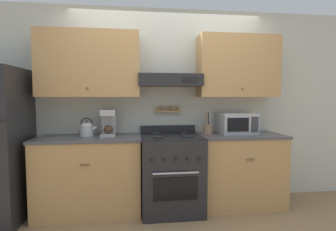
# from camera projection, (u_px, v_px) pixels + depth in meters

# --- Properties ---
(ground_plane) EXTENTS (16.00, 16.00, 0.00)m
(ground_plane) POSITION_uv_depth(u_px,v_px,m) (174.00, 220.00, 2.98)
(ground_plane) COLOR #937551
(wall_back) EXTENTS (5.20, 0.46, 2.55)m
(wall_back) POSITION_uv_depth(u_px,v_px,m) (165.00, 92.00, 3.44)
(wall_back) COLOR silver
(wall_back) RESTS_ON ground_plane
(counter_left) EXTENTS (1.23, 0.62, 0.92)m
(counter_left) POSITION_uv_depth(u_px,v_px,m) (90.00, 175.00, 3.14)
(counter_left) COLOR tan
(counter_left) RESTS_ON ground_plane
(counter_right) EXTENTS (1.06, 0.62, 0.92)m
(counter_right) POSITION_uv_depth(u_px,v_px,m) (240.00, 169.00, 3.38)
(counter_right) COLOR tan
(counter_right) RESTS_ON ground_plane
(stove_range) EXTENTS (0.73, 0.71, 1.02)m
(stove_range) POSITION_uv_depth(u_px,v_px,m) (171.00, 173.00, 3.21)
(stove_range) COLOR #232326
(stove_range) RESTS_ON ground_plane
(tea_kettle) EXTENTS (0.21, 0.16, 0.22)m
(tea_kettle) POSITION_uv_depth(u_px,v_px,m) (87.00, 129.00, 3.16)
(tea_kettle) COLOR #B7B7BC
(tea_kettle) RESTS_ON counter_left
(coffee_maker) EXTENTS (0.18, 0.24, 0.32)m
(coffee_maker) POSITION_uv_depth(u_px,v_px,m) (109.00, 122.00, 3.22)
(coffee_maker) COLOR #ADAFB5
(coffee_maker) RESTS_ON counter_left
(microwave) EXTENTS (0.45, 0.39, 0.27)m
(microwave) POSITION_uv_depth(u_px,v_px,m) (236.00, 123.00, 3.41)
(microwave) COLOR #ADAFB5
(microwave) RESTS_ON counter_right
(utensil_crock) EXTENTS (0.13, 0.13, 0.28)m
(utensil_crock) POSITION_uv_depth(u_px,v_px,m) (208.00, 129.00, 3.35)
(utensil_crock) COLOR #8E7051
(utensil_crock) RESTS_ON counter_right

